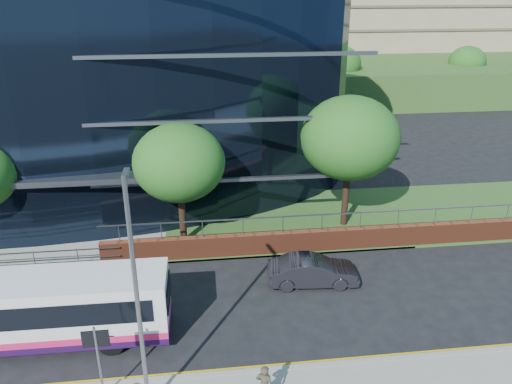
{
  "coord_description": "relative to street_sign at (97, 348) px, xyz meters",
  "views": [
    {
      "loc": [
        7.96,
        -14.7,
        12.77
      ],
      "look_at": [
        10.73,
        8.0,
        3.18
      ],
      "focal_mm": 35.0,
      "sensor_mm": 36.0,
      "label": 1
    }
  ],
  "objects": [
    {
      "name": "grass_verge",
      "position": [
        19.5,
        12.59,
        -2.09
      ],
      "size": [
        36.0,
        8.0,
        0.12
      ],
      "primitive_type": "cube",
      "color": "#2D511E",
      "rests_on": "ground"
    },
    {
      "name": "glass_office",
      "position": [
        -8.5,
        22.44,
        5.85
      ],
      "size": [
        44.0,
        23.1,
        16.0
      ],
      "color": "black",
      "rests_on": "ground"
    },
    {
      "name": "retaining_wall",
      "position": [
        15.5,
        8.89,
        -1.54
      ],
      "size": [
        34.0,
        0.4,
        2.11
      ],
      "color": "brown",
      "rests_on": "ground"
    },
    {
      "name": "street_sign",
      "position": [
        0.0,
        0.0,
        0.0
      ],
      "size": [
        0.85,
        0.09,
        2.8
      ],
      "color": "slate",
      "rests_on": "pavement_near"
    },
    {
      "name": "tree_far_c",
      "position": [
        2.5,
        10.59,
        2.39
      ],
      "size": [
        4.62,
        4.62,
        6.51
      ],
      "color": "black",
      "rests_on": "ground"
    },
    {
      "name": "tree_far_d",
      "position": [
        11.5,
        11.59,
        3.04
      ],
      "size": [
        5.28,
        5.28,
        7.44
      ],
      "color": "black",
      "rests_on": "ground"
    },
    {
      "name": "tree_dist_e",
      "position": [
        19.5,
        41.59,
        2.39
      ],
      "size": [
        4.62,
        4.62,
        6.51
      ],
      "color": "black",
      "rests_on": "ground"
    },
    {
      "name": "tree_dist_f",
      "position": [
        35.5,
        43.59,
        2.06
      ],
      "size": [
        4.29,
        4.29,
        6.05
      ],
      "color": "black",
      "rests_on": "ground"
    },
    {
      "name": "streetlight_east",
      "position": [
        1.5,
        -0.59,
        2.29
      ],
      "size": [
        0.15,
        0.77,
        8.0
      ],
      "color": "slate",
      "rests_on": "pavement_near"
    },
    {
      "name": "city_bus",
      "position": [
        -2.9,
        3.32,
        -0.69
      ],
      "size": [
        10.22,
        2.46,
        2.75
      ],
      "rotation": [
        0.0,
        0.0,
        -0.01
      ],
      "color": "silver",
      "rests_on": "ground"
    },
    {
      "name": "parked_car",
      "position": [
        8.4,
        5.97,
        -1.48
      ],
      "size": [
        4.17,
        1.73,
        1.34
      ],
      "primitive_type": "imported",
      "rotation": [
        0.0,
        0.0,
        1.49
      ],
      "color": "black",
      "rests_on": "ground"
    }
  ]
}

